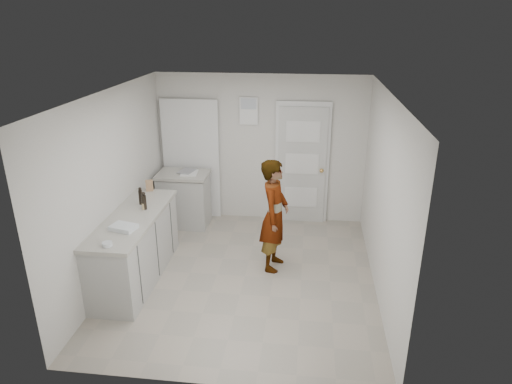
# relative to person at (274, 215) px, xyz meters

# --- Properties ---
(ground) EXTENTS (4.00, 4.00, 0.00)m
(ground) POSITION_rel_person_xyz_m (-0.37, -0.32, -0.80)
(ground) COLOR #A89E8D
(ground) RESTS_ON ground
(room_shell) EXTENTS (4.00, 4.00, 4.00)m
(room_shell) POSITION_rel_person_xyz_m (-0.55, 1.63, 0.23)
(room_shell) COLOR silver
(room_shell) RESTS_ON ground
(main_counter) EXTENTS (0.64, 1.96, 0.93)m
(main_counter) POSITION_rel_person_xyz_m (-1.82, -0.52, -0.37)
(main_counter) COLOR #B2B1AD
(main_counter) RESTS_ON ground
(side_counter) EXTENTS (0.84, 0.61, 0.93)m
(side_counter) POSITION_rel_person_xyz_m (-1.62, 1.23, -0.37)
(side_counter) COLOR #B2B1AD
(side_counter) RESTS_ON ground
(person) EXTENTS (0.47, 0.64, 1.60)m
(person) POSITION_rel_person_xyz_m (0.00, 0.00, 0.00)
(person) COLOR silver
(person) RESTS_ON ground
(cake_mix_box) EXTENTS (0.11, 0.08, 0.17)m
(cake_mix_box) POSITION_rel_person_xyz_m (-1.89, 0.38, 0.21)
(cake_mix_box) COLOR #9E734F
(cake_mix_box) RESTS_ON main_counter
(spice_jar) EXTENTS (0.06, 0.06, 0.09)m
(spice_jar) POSITION_rel_person_xyz_m (-1.74, -0.29, 0.17)
(spice_jar) COLOR tan
(spice_jar) RESTS_ON main_counter
(oil_cruet_a) EXTENTS (0.06, 0.06, 0.25)m
(oil_cruet_a) POSITION_rel_person_xyz_m (-1.73, -0.28, 0.25)
(oil_cruet_a) COLOR black
(oil_cruet_a) RESTS_ON main_counter
(oil_cruet_b) EXTENTS (0.06, 0.06, 0.25)m
(oil_cruet_b) POSITION_rel_person_xyz_m (-1.84, -0.12, 0.25)
(oil_cruet_b) COLOR black
(oil_cruet_b) RESTS_ON main_counter
(baking_dish) EXTENTS (0.35, 0.28, 0.05)m
(baking_dish) POSITION_rel_person_xyz_m (-1.78, -0.91, 0.15)
(baking_dish) COLOR silver
(baking_dish) RESTS_ON main_counter
(egg_bowl) EXTENTS (0.12, 0.12, 0.04)m
(egg_bowl) POSITION_rel_person_xyz_m (-1.79, -1.34, 0.15)
(egg_bowl) COLOR silver
(egg_bowl) RESTS_ON main_counter
(papers) EXTENTS (0.30, 0.36, 0.01)m
(papers) POSITION_rel_person_xyz_m (-1.52, 1.25, 0.13)
(papers) COLOR white
(papers) RESTS_ON side_counter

